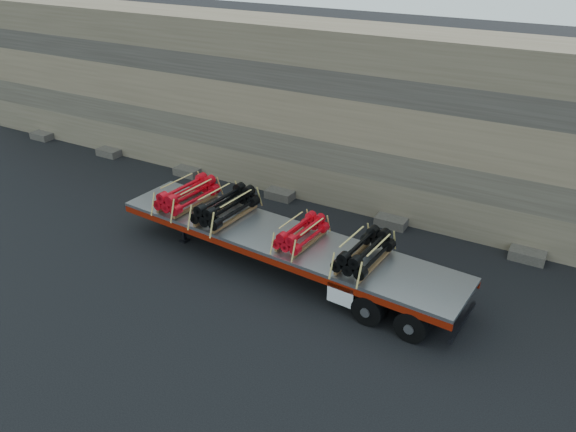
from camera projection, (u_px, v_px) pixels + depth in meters
name	position (u px, v px, depth m)	size (l,w,h in m)	color
ground	(286.00, 269.00, 19.07)	(120.00, 120.00, 0.00)	black
rock_wall	(367.00, 119.00, 22.45)	(44.00, 3.00, 7.00)	#7A6B54
trailer	(282.00, 252.00, 18.86)	(12.49, 2.40, 1.25)	#999CA0
bundle_front	(187.00, 195.00, 20.45)	(1.16, 2.32, 0.82)	red
bundle_midfront	(226.00, 207.00, 19.55)	(1.20, 2.40, 0.85)	black
bundle_midrear	(301.00, 233.00, 18.04)	(0.97, 1.95, 0.69)	red
bundle_rear	(364.00, 253.00, 16.91)	(1.09, 2.19, 0.78)	black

